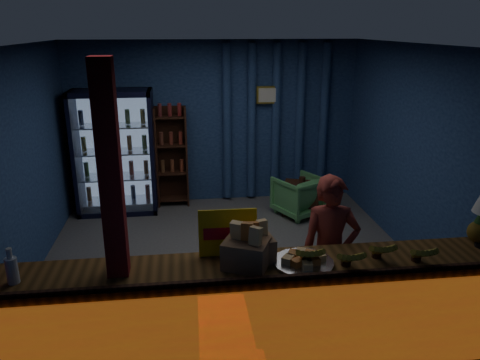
% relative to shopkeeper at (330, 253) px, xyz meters
% --- Properties ---
extents(ground, '(4.60, 4.60, 0.00)m').
position_rel_shopkeeper_xyz_m(ground, '(-0.82, 1.42, -0.76)').
color(ground, '#515154').
rests_on(ground, ground).
extents(room_walls, '(4.60, 4.60, 4.60)m').
position_rel_shopkeeper_xyz_m(room_walls, '(-0.82, 1.42, 0.81)').
color(room_walls, navy).
rests_on(room_walls, ground).
extents(counter, '(4.40, 0.57, 0.99)m').
position_rel_shopkeeper_xyz_m(counter, '(-0.82, -0.49, -0.28)').
color(counter, brown).
rests_on(counter, ground).
extents(support_post, '(0.16, 0.16, 2.60)m').
position_rel_shopkeeper_xyz_m(support_post, '(-1.87, -0.48, 0.54)').
color(support_post, maroon).
rests_on(support_post, ground).
extents(beverage_cooler, '(1.20, 0.62, 1.90)m').
position_rel_shopkeeper_xyz_m(beverage_cooler, '(-2.37, 3.33, 0.18)').
color(beverage_cooler, black).
rests_on(beverage_cooler, ground).
extents(bottle_shelf, '(0.50, 0.28, 1.60)m').
position_rel_shopkeeper_xyz_m(bottle_shelf, '(-1.52, 3.48, 0.04)').
color(bottle_shelf, '#3A1E12').
rests_on(bottle_shelf, ground).
extents(curtain_folds, '(1.74, 0.14, 2.50)m').
position_rel_shopkeeper_xyz_m(curtain_folds, '(0.18, 3.56, 0.54)').
color(curtain_folds, navy).
rests_on(curtain_folds, room_walls).
extents(framed_picture, '(0.36, 0.04, 0.28)m').
position_rel_shopkeeper_xyz_m(framed_picture, '(0.03, 3.51, 0.99)').
color(framed_picture, gold).
rests_on(framed_picture, room_walls).
extents(shopkeeper, '(0.59, 0.42, 1.51)m').
position_rel_shopkeeper_xyz_m(shopkeeper, '(0.00, 0.00, 0.00)').
color(shopkeeper, maroon).
rests_on(shopkeeper, ground).
extents(green_chair, '(0.89, 0.89, 0.61)m').
position_rel_shopkeeper_xyz_m(green_chair, '(0.41, 2.76, -0.45)').
color(green_chair, '#51A258').
rests_on(green_chair, ground).
extents(side_table, '(0.65, 0.56, 0.59)m').
position_rel_shopkeeper_xyz_m(side_table, '(0.46, 2.79, -0.51)').
color(side_table, '#3A1E12').
rests_on(side_table, ground).
extents(yellow_sign, '(0.49, 0.10, 0.39)m').
position_rel_shopkeeper_xyz_m(yellow_sign, '(-0.99, -0.26, 0.39)').
color(yellow_sign, '#DEB80B').
rests_on(yellow_sign, counter).
extents(snack_box_left, '(0.43, 0.40, 0.37)m').
position_rel_shopkeeper_xyz_m(snack_box_left, '(-0.87, -0.50, 0.32)').
color(snack_box_left, olive).
rests_on(snack_box_left, counter).
extents(snack_box_centre, '(0.35, 0.31, 0.33)m').
position_rel_shopkeeper_xyz_m(snack_box_centre, '(-0.79, -0.41, 0.31)').
color(snack_box_centre, olive).
rests_on(snack_box_centre, counter).
extents(pastry_tray, '(0.50, 0.50, 0.08)m').
position_rel_shopkeeper_xyz_m(pastry_tray, '(-0.40, -0.53, 0.22)').
color(pastry_tray, silver).
rests_on(pastry_tray, counter).
extents(banana_bunches, '(1.17, 0.32, 0.19)m').
position_rel_shopkeeper_xyz_m(banana_bunches, '(0.09, -0.58, 0.29)').
color(banana_bunches, gold).
rests_on(banana_bunches, counter).
extents(pineapple, '(0.20, 0.20, 0.35)m').
position_rel_shopkeeper_xyz_m(pineapple, '(1.23, -0.35, 0.34)').
color(pineapple, olive).
rests_on(pineapple, counter).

